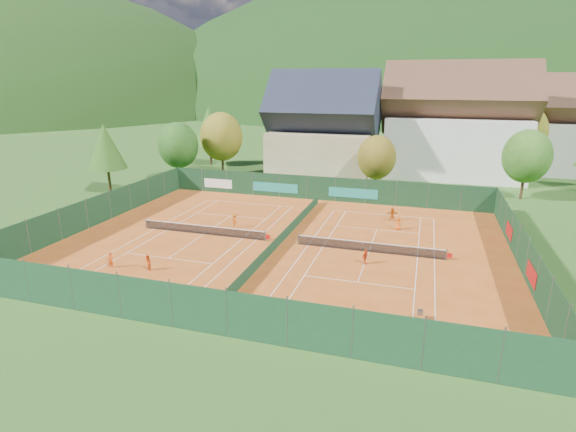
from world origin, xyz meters
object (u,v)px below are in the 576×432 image
Objects in this scene: chalet at (323,133)px; ball_hopper at (420,312)px; player_left_far at (235,221)px; player_left_mid at (148,263)px; player_left_near at (111,260)px; hotel_block_a at (455,128)px; player_right_far_b at (392,214)px; player_right_far_a at (398,223)px; hotel_block_b at (545,131)px; player_right_near at (365,257)px.

chalet is 20.25× the size of ball_hopper.
player_left_far is at bearing -96.05° from chalet.
player_left_far is (2.23, 11.90, 0.11)m from player_left_mid.
chalet is 40.77m from player_left_near.
chalet is 44.02m from ball_hopper.
player_left_far is (-2.88, -27.22, -5.86)m from chalet.
player_right_far_b is at bearing -104.62° from hotel_block_a.
chalet reaches higher than player_right_far_a.
hotel_block_b is at bearing 29.74° from hotel_block_a.
hotel_block_b reaches higher than player_left_far.
hotel_block_b is 13.10× the size of player_right_far_a.
hotel_block_a reaches higher than player_right_far_b.
player_right_far_b is at bearing 99.21° from ball_hopper.
player_right_far_a is (21.30, 16.47, -0.00)m from player_left_near.
player_left_near is 0.91× the size of player_right_far_b.
player_right_near is (19.35, 6.68, -0.01)m from player_left_near.
hotel_block_b is at bearing -111.50° from player_right_far_a.
ball_hopper is (-3.47, -46.74, -6.83)m from hotel_block_a.
ball_hopper is 23.86m from player_left_near.
chalet is 10.60× the size of player_left_far.
player_left_mid is at bearing 25.31° from player_right_far_b.
player_left_near is (-23.83, 1.27, 0.11)m from ball_hopper.
player_right_far_a is (-20.00, -37.00, -5.96)m from hotel_block_b.
ball_hopper is at bearing -2.40° from player_left_near.
chalet is at bearing -62.40° from player_left_far.
hotel_block_b is 11.31× the size of player_left_far.
player_left_mid is (-20.64, 1.63, 0.10)m from ball_hopper.
player_left_near is at bearing 99.80° from player_left_far.
hotel_block_a is 14.14× the size of player_left_far.
hotel_block_b is 13.18× the size of player_right_near.
player_left_mid is 17.35m from player_right_near.
player_left_near reaches higher than ball_hopper.
hotel_block_b is at bearing 72.30° from ball_hopper.
player_right_near is (-4.48, 7.95, 0.10)m from ball_hopper.
player_left_mid reaches higher than player_right_near.
hotel_block_b is 13.07× the size of player_left_near.
chalet is 39.89m from player_left_mid.
hotel_block_b is 65.64m from player_left_mid.
chalet is 27.09m from player_right_far_a.
player_right_far_b reaches higher than player_right_near.
player_right_far_b is at bearing -121.37° from hotel_block_b.
hotel_block_a reaches higher than player_left_mid.
ball_hopper is 0.52× the size of player_left_far.
player_right_far_b is at bearing -67.12° from player_right_far_a.
chalet reaches higher than player_left_near.
chalet is 24.26m from player_right_far_b.
player_left_far is (5.42, 12.25, 0.10)m from player_left_near.
player_left_mid is at bearing 175.48° from ball_hopper.
hotel_block_a reaches higher than hotel_block_b.
player_left_far is 1.16× the size of player_right_far_a.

